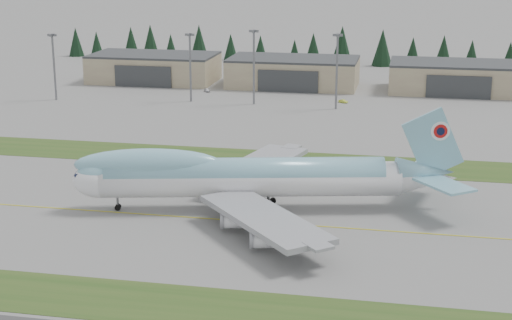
% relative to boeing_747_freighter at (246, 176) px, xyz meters
% --- Properties ---
extents(ground, '(7000.00, 7000.00, 0.00)m').
position_rel_boeing_747_freighter_xyz_m(ground, '(2.84, -7.29, -6.92)').
color(ground, slate).
rests_on(ground, ground).
extents(grass_strip_near, '(400.00, 14.00, 0.08)m').
position_rel_boeing_747_freighter_xyz_m(grass_strip_near, '(2.84, -45.29, -6.92)').
color(grass_strip_near, '#2C4D1B').
rests_on(grass_strip_near, ground).
extents(grass_strip_far, '(400.00, 18.00, 0.08)m').
position_rel_boeing_747_freighter_xyz_m(grass_strip_far, '(2.84, 37.71, -6.92)').
color(grass_strip_far, '#2C4D1B').
rests_on(grass_strip_far, ground).
extents(taxiway_line_main, '(400.00, 0.40, 0.02)m').
position_rel_boeing_747_freighter_xyz_m(taxiway_line_main, '(2.84, -7.29, -6.92)').
color(taxiway_line_main, gold).
rests_on(taxiway_line_main, ground).
extents(boeing_747_freighter, '(79.98, 67.15, 20.99)m').
position_rel_boeing_747_freighter_xyz_m(boeing_747_freighter, '(0.00, 0.00, 0.00)').
color(boeing_747_freighter, white).
rests_on(boeing_747_freighter, ground).
extents(hangar_left, '(48.00, 26.60, 10.80)m').
position_rel_boeing_747_freighter_xyz_m(hangar_left, '(-67.16, 142.60, -1.53)').
color(hangar_left, gray).
rests_on(hangar_left, ground).
extents(hangar_center, '(48.00, 26.60, 10.80)m').
position_rel_boeing_747_freighter_xyz_m(hangar_center, '(-12.16, 142.60, -1.53)').
color(hangar_center, gray).
rests_on(hangar_center, ground).
extents(hangar_right, '(48.00, 26.60, 10.80)m').
position_rel_boeing_747_freighter_xyz_m(hangar_right, '(47.84, 142.60, -1.53)').
color(hangar_right, gray).
rests_on(hangar_right, ground).
extents(floodlight_masts, '(192.32, 9.69, 24.82)m').
position_rel_boeing_747_freighter_xyz_m(floodlight_masts, '(6.27, 103.20, 9.20)').
color(floodlight_masts, slate).
rests_on(floodlight_masts, ground).
extents(service_vehicle_a, '(3.22, 4.01, 1.28)m').
position_rel_boeing_747_freighter_xyz_m(service_vehicle_a, '(-41.18, 124.81, -6.92)').
color(service_vehicle_a, silver).
rests_on(service_vehicle_a, ground).
extents(service_vehicle_b, '(3.48, 2.72, 1.10)m').
position_rel_boeing_747_freighter_xyz_m(service_vehicle_b, '(9.32, 114.08, -6.92)').
color(service_vehicle_b, '#BDCE33').
rests_on(service_vehicle_b, ground).
extents(conifer_belt, '(272.74, 16.97, 16.74)m').
position_rel_boeing_747_freighter_xyz_m(conifer_belt, '(3.45, 205.55, 0.20)').
color(conifer_belt, black).
rests_on(conifer_belt, ground).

